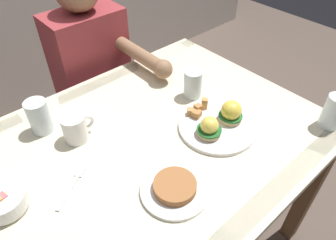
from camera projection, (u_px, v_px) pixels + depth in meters
dining_table at (150, 161)px, 1.11m from camera, size 1.20×0.90×0.74m
eggs_benedict_plate at (218, 123)px, 1.06m from camera, size 0.27×0.27×0.09m
fruit_bowl at (4, 202)px, 0.82m from camera, size 0.12×0.12×0.06m
coffee_mug at (75, 127)px, 1.01m from camera, size 0.11×0.08×0.09m
fork at (73, 185)px, 0.90m from camera, size 0.14×0.10×0.00m
water_glass_near at (193, 85)px, 1.19m from camera, size 0.07×0.07×0.11m
water_glass_far at (332, 113)px, 1.06m from camera, size 0.07×0.07×0.12m
water_glass_extra at (40, 119)px, 1.04m from camera, size 0.07×0.07×0.12m
side_plate at (175, 188)px, 0.87m from camera, size 0.20×0.20×0.04m
diner_person at (96, 73)px, 1.50m from camera, size 0.34×0.54×1.14m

